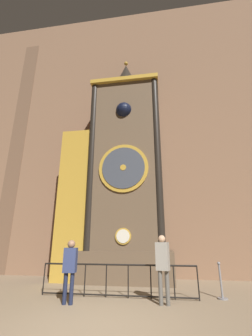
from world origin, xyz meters
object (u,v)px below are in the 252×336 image
object	(u,v)px
visitor_far	(163,262)
stanchion_post	(221,287)
clock_tower	(116,175)
visitor_near	(70,265)

from	to	relation	value
visitor_far	stanchion_post	distance (m)	2.00
clock_tower	visitor_far	distance (m)	4.92
visitor_near	visitor_far	xyz separation A→B (m)	(2.50, 0.31, 0.07)
visitor_near	visitor_far	distance (m)	2.52
clock_tower	visitor_far	xyz separation A→B (m)	(1.91, -3.04, -3.37)
clock_tower	stanchion_post	size ratio (longest dim) A/B	10.93
clock_tower	visitor_near	world-z (taller)	clock_tower
clock_tower	stanchion_post	world-z (taller)	clock_tower
visitor_near	visitor_far	bearing A→B (deg)	1.66
visitor_near	stanchion_post	distance (m)	4.35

